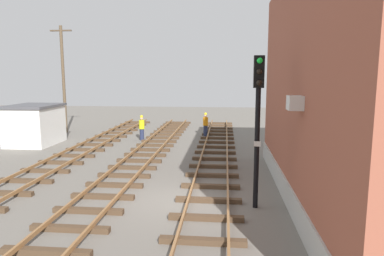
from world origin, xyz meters
The scene contains 11 objects.
ground_plane centered at (0.00, 0.00, 0.00)m, with size 80.00×80.00×0.00m, color slate.
track_near_building centered at (1.09, 0.00, 0.13)m, with size 2.50×44.45×0.32m.
track_centre centered at (-3.03, 0.00, 0.13)m, with size 2.50×44.45×0.32m.
track_far centered at (-7.14, 0.00, 0.13)m, with size 2.50×44.45×0.32m.
signal_mast centered at (2.80, -0.33, 3.40)m, with size 0.36×0.40×5.42m.
control_hut centered at (-11.48, 10.07, 1.39)m, with size 3.00×3.80×2.76m.
parked_car_black centered at (-14.65, 12.42, 0.90)m, with size 4.20×2.04×1.76m.
parked_car_white centered at (-17.34, 18.28, 0.90)m, with size 4.20×2.04×1.76m.
utility_pole_far centered at (-11.67, 15.17, 4.56)m, with size 1.80×0.24×8.74m.
track_worker_foreground centered at (0.13, 14.51, 0.93)m, with size 0.40×0.40×1.87m.
track_worker_distant centered at (-4.46, 12.29, 0.93)m, with size 0.40×0.40×1.87m.
Camera 1 is at (1.67, -12.51, 4.74)m, focal length 32.43 mm.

